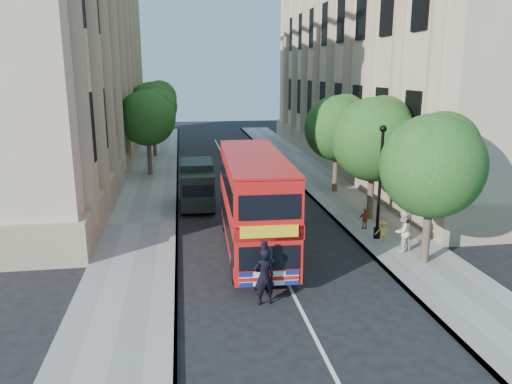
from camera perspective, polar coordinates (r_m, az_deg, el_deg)
name	(u,v)px	position (r m, az deg, el deg)	size (l,w,h in m)	color
ground	(301,309)	(16.84, 5.13, -13.19)	(120.00, 120.00, 0.00)	black
pavement_right	(361,214)	(27.36, 11.96, -2.48)	(3.50, 80.00, 0.12)	gray
pavement_left	(143,224)	(25.77, -12.83, -3.56)	(3.50, 80.00, 0.12)	gray
building_right	(403,51)	(42.33, 16.41, 15.24)	(12.00, 38.00, 18.00)	tan
building_left	(33,49)	(39.86, -24.13, 14.72)	(12.00, 38.00, 18.00)	tan
tree_right_near	(433,160)	(20.27, 19.62, 3.44)	(4.00, 4.00, 6.08)	#473828
tree_right_mid	(375,135)	(25.62, 13.39, 6.37)	(4.20, 4.20, 6.37)	#473828
tree_right_far	(337,124)	(31.24, 9.30, 7.63)	(4.00, 4.00, 6.15)	#473828
tree_left_far	(148,115)	(36.78, -12.24, 8.64)	(4.00, 4.00, 6.30)	#473828
tree_left_back	(153,103)	(44.72, -11.66, 9.90)	(4.20, 4.20, 6.65)	#473828
lamp_post	(380,187)	(22.88, 13.95, 0.52)	(0.32, 0.32, 5.16)	black
double_decker_bus	(254,200)	(20.90, -0.22, -0.97)	(2.67, 9.01, 4.12)	#BC0E0D
box_van	(197,186)	(28.22, -6.78, 0.72)	(1.86, 4.46, 2.54)	black
police_constable	(264,277)	(16.70, 0.94, -9.64)	(0.71, 0.47, 1.96)	black
woman_pedestrian	(403,231)	(21.90, 16.40, -4.35)	(0.85, 0.66, 1.76)	silver
child_a	(365,219)	(24.55, 12.35, -3.02)	(0.60, 0.25, 1.02)	#C14D22
child_b	(383,231)	(22.95, 14.27, -4.36)	(0.65, 0.37, 1.00)	#F2BE52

